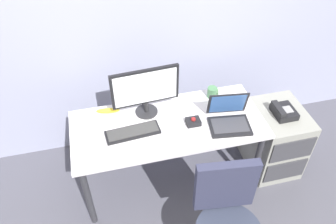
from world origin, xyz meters
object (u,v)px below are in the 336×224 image
object	(u,v)px
file_cabinet	(274,139)
monitor_main	(145,89)
keyboard	(133,132)
trackball_mouse	(193,121)
laptop	(229,118)
banana	(108,111)
paper_notepad	(89,155)
desk_phone	(283,111)
coffee_mug	(212,92)

from	to	relation	value
file_cabinet	monitor_main	xyz separation A→B (m)	(-1.11, 0.21, 0.62)
keyboard	trackball_mouse	distance (m)	0.47
laptop	banana	world-z (taller)	laptop
keyboard	laptop	size ratio (longest dim) A/B	1.22
file_cabinet	laptop	bearing A→B (deg)	-173.00
trackball_mouse	banana	size ratio (longest dim) A/B	0.58
monitor_main	paper_notepad	bearing A→B (deg)	-143.84
keyboard	banana	distance (m)	0.32
keyboard	trackball_mouse	world-z (taller)	trackball_mouse
trackball_mouse	file_cabinet	bearing A→B (deg)	0.49
desk_phone	keyboard	bearing A→B (deg)	179.14
keyboard	banana	bearing A→B (deg)	119.01
keyboard	desk_phone	bearing A→B (deg)	-0.86
coffee_mug	paper_notepad	xyz separation A→B (m)	(-1.06, -0.41, -0.04)
keyboard	coffee_mug	xyz separation A→B (m)	(0.72, 0.27, 0.03)
trackball_mouse	banana	distance (m)	0.69
laptop	paper_notepad	size ratio (longest dim) A/B	1.66
laptop	trackball_mouse	bearing A→B (deg)	168.09
monitor_main	laptop	distance (m)	0.68
file_cabinet	paper_notepad	distance (m)	1.65
paper_notepad	banana	bearing A→B (deg)	66.79
desk_phone	banana	xyz separation A→B (m)	(-1.40, 0.30, 0.05)
paper_notepad	trackball_mouse	bearing A→B (deg)	9.64
desk_phone	coffee_mug	bearing A→B (deg)	151.37
trackball_mouse	monitor_main	bearing A→B (deg)	146.40
monitor_main	laptop	bearing A→B (deg)	-24.66
coffee_mug	banana	bearing A→B (deg)	179.33
file_cabinet	coffee_mug	xyz separation A→B (m)	(-0.53, 0.27, 0.43)
trackball_mouse	paper_notepad	xyz separation A→B (m)	(-0.81, -0.14, -0.02)
keyboard	coffee_mug	distance (m)	0.77
laptop	coffee_mug	distance (m)	0.33
laptop	file_cabinet	bearing A→B (deg)	7.00
file_cabinet	desk_phone	distance (m)	0.35
file_cabinet	coffee_mug	distance (m)	0.74
laptop	paper_notepad	distance (m)	1.08
coffee_mug	monitor_main	bearing A→B (deg)	-173.98
desk_phone	trackball_mouse	size ratio (longest dim) A/B	1.82
laptop	keyboard	bearing A→B (deg)	174.93
trackball_mouse	coffee_mug	distance (m)	0.38
file_cabinet	paper_notepad	world-z (taller)	paper_notepad
keyboard	banana	xyz separation A→B (m)	(-0.15, 0.28, 0.01)
desk_phone	coffee_mug	xyz separation A→B (m)	(-0.53, 0.29, 0.08)
file_cabinet	banana	world-z (taller)	banana
laptop	banana	xyz separation A→B (m)	(-0.90, 0.34, -0.03)
laptop	banana	bearing A→B (deg)	158.99
keyboard	laptop	distance (m)	0.75
laptop	monitor_main	bearing A→B (deg)	155.34
coffee_mug	paper_notepad	world-z (taller)	coffee_mug
banana	monitor_main	bearing A→B (deg)	-13.28
desk_phone	paper_notepad	bearing A→B (deg)	-175.40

